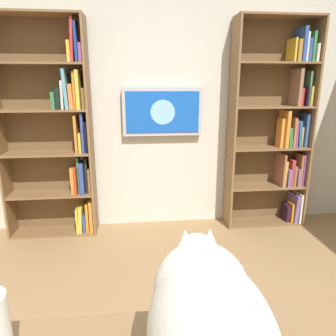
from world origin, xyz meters
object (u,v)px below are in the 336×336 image
(wall_mounted_tv, at_px, (162,112))
(cat, at_px, (207,321))
(bookshelf_right, at_px, (57,135))
(coffee_mug, at_px, (251,315))
(bookshelf_left, at_px, (279,129))

(wall_mounted_tv, bearing_deg, cat, 87.32)
(bookshelf_right, distance_m, coffee_mug, 2.65)
(bookshelf_left, xyz_separation_m, cat, (1.38, 2.55, -0.13))
(bookshelf_left, relative_size, coffee_mug, 22.96)
(bookshelf_left, bearing_deg, bookshelf_right, -0.02)
(wall_mounted_tv, relative_size, cat, 1.23)
(wall_mounted_tv, bearing_deg, bookshelf_right, 4.31)
(bookshelf_left, height_order, wall_mounted_tv, bookshelf_left)
(cat, relative_size, coffee_mug, 7.08)
(wall_mounted_tv, bearing_deg, bookshelf_left, 176.27)
(bookshelf_left, distance_m, bookshelf_right, 2.33)
(bookshelf_right, xyz_separation_m, wall_mounted_tv, (-1.07, -0.08, 0.21))
(wall_mounted_tv, xyz_separation_m, cat, (0.12, 2.63, -0.32))
(bookshelf_right, bearing_deg, cat, 110.41)
(wall_mounted_tv, xyz_separation_m, coffee_mug, (-0.07, 2.46, -0.46))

